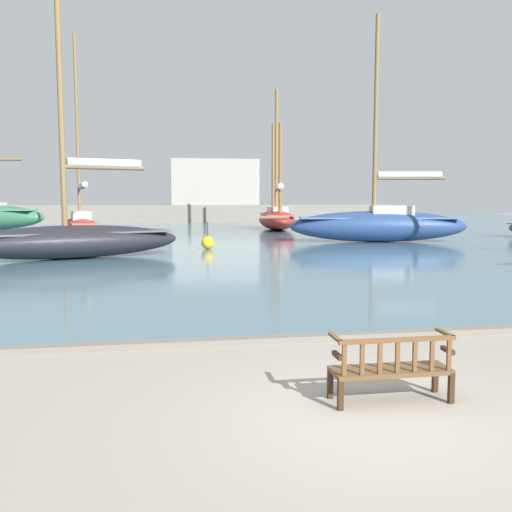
{
  "coord_description": "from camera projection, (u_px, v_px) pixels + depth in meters",
  "views": [
    {
      "loc": [
        -2.58,
        -6.46,
        2.73
      ],
      "look_at": [
        0.22,
        10.0,
        1.0
      ],
      "focal_mm": 40.0,
      "sensor_mm": 36.0,
      "label": 1
    }
  ],
  "objects": [
    {
      "name": "ground_plane",
      "position": [
        374.0,
        419.0,
        7.05
      ],
      "size": [
        160.0,
        160.0,
        0.0
      ],
      "primitive_type": "plane",
      "color": "gray"
    },
    {
      "name": "harbor_water",
      "position": [
        189.0,
        228.0,
        50.19
      ],
      "size": [
        100.0,
        80.0,
        0.08
      ],
      "primitive_type": "cube",
      "color": "slate",
      "rests_on": "ground"
    },
    {
      "name": "quay_edge_kerb",
      "position": [
        299.0,
        338.0,
        10.82
      ],
      "size": [
        40.0,
        0.3,
        0.12
      ],
      "primitive_type": "cube",
      "color": "slate",
      "rests_on": "ground"
    },
    {
      "name": "park_bench",
      "position": [
        391.0,
        367.0,
        7.59
      ],
      "size": [
        1.6,
        0.52,
        0.92
      ],
      "color": "#322113",
      "rests_on": "ground"
    },
    {
      "name": "sailboat_centre_channel",
      "position": [
        81.0,
        225.0,
        36.13
      ],
      "size": [
        3.77,
        10.37,
        12.67
      ],
      "color": "maroon",
      "rests_on": "harbor_water"
    },
    {
      "name": "sailboat_far_starboard",
      "position": [
        379.0,
        223.0,
        33.76
      ],
      "size": [
        12.33,
        4.26,
        13.07
      ],
      "color": "navy",
      "rests_on": "harbor_water"
    },
    {
      "name": "sailboat_mid_starboard",
      "position": [
        72.0,
        238.0,
        24.63
      ],
      "size": [
        9.86,
        5.47,
        12.28
      ],
      "color": "black",
      "rests_on": "harbor_water"
    },
    {
      "name": "sailboat_distant_harbor",
      "position": [
        277.0,
        216.0,
        46.65
      ],
      "size": [
        3.76,
        9.89,
        11.28
      ],
      "color": "maroon",
      "rests_on": "harbor_water"
    },
    {
      "name": "channel_buoy",
      "position": [
        208.0,
        242.0,
        29.09
      ],
      "size": [
        0.66,
        0.66,
        1.36
      ],
      "color": "gold",
      "rests_on": "harbor_water"
    },
    {
      "name": "far_breakwater",
      "position": [
        193.0,
        204.0,
        59.83
      ],
      "size": [
        44.82,
        2.4,
        6.69
      ],
      "color": "slate",
      "rests_on": "ground"
    }
  ]
}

